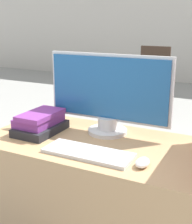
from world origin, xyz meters
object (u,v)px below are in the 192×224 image
at_px(monitor, 108,94).
at_px(mouse, 142,162).
at_px(far_chair, 152,77).
at_px(book_stack, 40,123).
at_px(keyboard, 88,153).

xyz_separation_m(monitor, mouse, (0.29, -0.29, -0.19)).
bearing_deg(mouse, far_chair, 106.13).
height_order(monitor, book_stack, monitor).
bearing_deg(book_stack, far_chair, 96.29).
height_order(mouse, far_chair, far_chair).
height_order(mouse, book_stack, book_stack).
bearing_deg(mouse, book_stack, 166.58).
relative_size(mouse, book_stack, 0.31).
bearing_deg(mouse, monitor, 134.34).
bearing_deg(keyboard, book_stack, 158.54).
height_order(keyboard, far_chair, far_chair).
xyz_separation_m(monitor, keyboard, (0.04, -0.29, -0.20)).
xyz_separation_m(mouse, book_stack, (-0.60, 0.14, 0.03)).
height_order(keyboard, mouse, mouse).
height_order(monitor, mouse, monitor).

